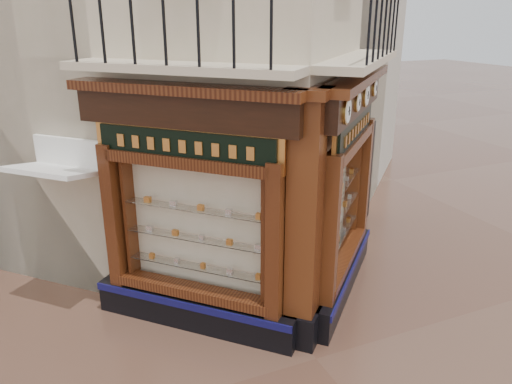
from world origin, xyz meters
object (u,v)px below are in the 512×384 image
corner_pilaster (304,228)px  clock_c (366,95)px  signboard_right (354,128)px  clock_b (357,102)px  clock_d (374,88)px  signboard_left (185,145)px  clock_a (347,111)px  awning (70,304)px

corner_pilaster → clock_c: size_ratio=9.97×
signboard_right → clock_b: bearing=-167.8°
clock_d → signboard_left: (-3.82, -0.74, -0.52)m
clock_a → clock_b: bearing=0.0°
clock_d → awning: clock_d is taller
clock_d → signboard_right: (-0.90, -0.74, -0.52)m
corner_pilaster → clock_d: size_ratio=12.94×
corner_pilaster → clock_a: bearing=-43.7°
clock_a → signboard_left: size_ratio=0.17×
awning → clock_a: bearing=-168.3°
clock_c → clock_a: bearing=-180.0°
awning → signboard_right: (4.74, -1.56, 3.10)m
corner_pilaster → signboard_left: corner_pilaster is taller
clock_c → awning: (-5.00, 1.46, -3.62)m
clock_d → signboard_left: bearing=146.0°
clock_d → signboard_left: 3.92m
clock_b → signboard_right: 0.74m
signboard_left → clock_c: bearing=-133.1°
awning → signboard_right: 5.88m
clock_b → corner_pilaster: bearing=161.0°
clock_a → awning: size_ratio=0.27×
clock_b → clock_d: size_ratio=1.01×
corner_pilaster → awning: size_ratio=2.84×
clock_a → awning: clock_a is taller
clock_d → clock_b: bearing=-180.0°
clock_b → clock_c: size_ratio=0.78×
clock_b → signboard_right: bearing=12.2°
awning → signboard_right: bearing=-153.2°
clock_a → signboard_left: 2.36m
clock_c → clock_b: bearing=-180.0°
clock_a → signboard_right: (0.84, 1.00, -0.52)m
corner_pilaster → clock_b: corner_pilaster is taller
clock_b → clock_c: bearing=0.0°
signboard_left → signboard_right: (2.92, -0.00, -0.00)m
corner_pilaster → awning: bearing=96.9°
clock_b → clock_a: bearing=-180.0°
clock_a → clock_b: 0.79m
clock_b → clock_d: clock_b is taller
clock_b → clock_d: bearing=0.0°
clock_d → signboard_right: 1.27m
awning → signboard_right: size_ratio=0.68×
clock_d → signboard_right: bearing=174.5°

